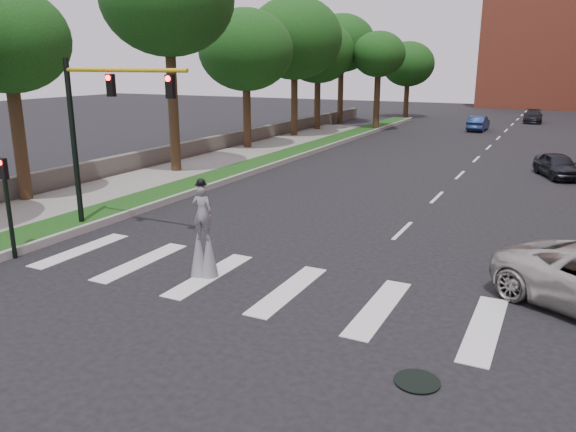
# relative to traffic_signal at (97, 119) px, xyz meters

# --- Properties ---
(ground_plane) EXTENTS (160.00, 160.00, 0.00)m
(ground_plane) POSITION_rel_traffic_signal_xyz_m (9.78, -3.00, -4.15)
(ground_plane) COLOR black
(ground_plane) RESTS_ON ground
(grass_median) EXTENTS (2.00, 60.00, 0.25)m
(grass_median) POSITION_rel_traffic_signal_xyz_m (-1.72, 17.00, -4.03)
(grass_median) COLOR #144012
(grass_median) RESTS_ON ground
(median_curb) EXTENTS (0.20, 60.00, 0.28)m
(median_curb) POSITION_rel_traffic_signal_xyz_m (-0.67, 17.00, -4.01)
(median_curb) COLOR gray
(median_curb) RESTS_ON ground
(sidewalk_left) EXTENTS (4.00, 60.00, 0.18)m
(sidewalk_left) POSITION_rel_traffic_signal_xyz_m (-4.72, 7.00, -4.06)
(sidewalk_left) COLOR gray
(sidewalk_left) RESTS_ON ground
(stone_wall) EXTENTS (0.50, 56.00, 1.10)m
(stone_wall) POSITION_rel_traffic_signal_xyz_m (-7.22, 19.00, -3.60)
(stone_wall) COLOR #545048
(stone_wall) RESTS_ON ground
(manhole) EXTENTS (0.90, 0.90, 0.04)m
(manhole) POSITION_rel_traffic_signal_xyz_m (12.78, -5.00, -4.13)
(manhole) COLOR black
(manhole) RESTS_ON ground
(traffic_signal) EXTENTS (5.30, 0.23, 6.20)m
(traffic_signal) POSITION_rel_traffic_signal_xyz_m (0.00, 0.00, 0.00)
(traffic_signal) COLOR black
(traffic_signal) RESTS_ON ground
(secondary_signal) EXTENTS (0.25, 0.21, 3.23)m
(secondary_signal) POSITION_rel_traffic_signal_xyz_m (-0.52, -3.50, -2.20)
(secondary_signal) COLOR black
(secondary_signal) RESTS_ON ground
(stilt_performer) EXTENTS (0.83, 0.59, 2.92)m
(stilt_performer) POSITION_rel_traffic_signal_xyz_m (5.82, -2.12, -3.03)
(stilt_performer) COLOR #352415
(stilt_performer) RESTS_ON ground
(car_near) EXTENTS (2.94, 4.19, 1.32)m
(car_near) POSITION_rel_traffic_signal_xyz_m (14.61, 18.71, -3.49)
(car_near) COLOR black
(car_near) RESTS_ON ground
(car_mid) EXTENTS (1.55, 4.16, 1.36)m
(car_mid) POSITION_rel_traffic_signal_xyz_m (7.44, 39.69, -3.47)
(car_mid) COLOR navy
(car_mid) RESTS_ON ground
(car_far) EXTENTS (2.02, 4.58, 1.31)m
(car_far) POSITION_rel_traffic_signal_xyz_m (11.49, 49.99, -3.50)
(car_far) COLOR black
(car_far) RESTS_ON ground
(tree_1) EXTENTS (5.15, 5.15, 9.15)m
(tree_1) POSITION_rel_traffic_signal_xyz_m (-6.45, 1.83, 2.75)
(tree_1) COLOR #352415
(tree_1) RESTS_ON ground
(tree_3) EXTENTS (6.60, 6.60, 9.72)m
(tree_3) POSITION_rel_traffic_signal_xyz_m (-5.78, 20.21, 2.74)
(tree_3) COLOR #352415
(tree_3) RESTS_ON ground
(tree_4) EXTENTS (7.74, 7.74, 11.28)m
(tree_4) POSITION_rel_traffic_signal_xyz_m (-5.80, 28.04, 3.81)
(tree_4) COLOR #352415
(tree_4) RESTS_ON ground
(tree_5) EXTENTS (6.68, 6.68, 10.82)m
(tree_5) POSITION_rel_traffic_signal_xyz_m (-6.34, 40.04, 3.79)
(tree_5) COLOR #352415
(tree_5) RESTS_ON ground
(tree_6) EXTENTS (4.74, 4.74, 8.82)m
(tree_6) POSITION_rel_traffic_signal_xyz_m (-1.00, 35.40, 2.59)
(tree_6) COLOR #352415
(tree_6) RESTS_ON ground
(tree_7) EXTENTS (5.81, 5.81, 8.41)m
(tree_7) POSITION_rel_traffic_signal_xyz_m (-1.91, 49.27, 1.77)
(tree_7) COLOR #352415
(tree_7) RESTS_ON ground
(tree_8) EXTENTS (6.48, 6.48, 9.78)m
(tree_8) POSITION_rel_traffic_signal_xyz_m (-5.91, 33.11, 2.84)
(tree_8) COLOR #352415
(tree_8) RESTS_ON ground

